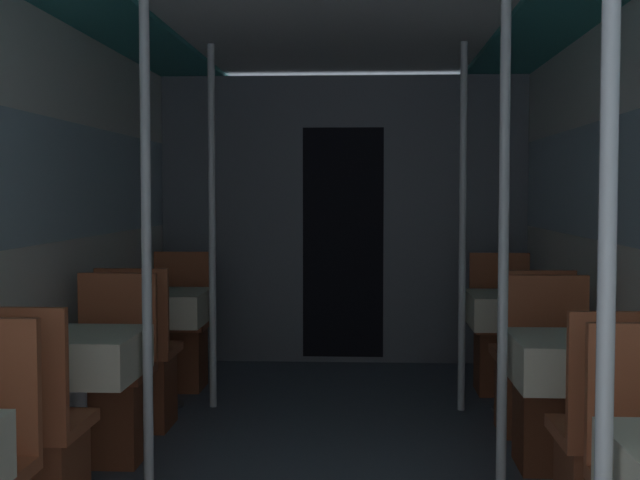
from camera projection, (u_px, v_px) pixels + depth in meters
wall_left at (12, 231)px, 4.19m from camera, size 0.05×7.89×2.28m
bulkhead_far at (343, 220)px, 7.10m from camera, size 2.90×0.09×2.28m
dining_table_left_1 at (75, 362)px, 3.97m from camera, size 0.58×0.58×0.73m
chair_left_near_1 at (31, 466)px, 3.46m from camera, size 0.41×0.41×0.94m
chair_left_far_1 at (110, 402)px, 4.52m from camera, size 0.41×0.41×0.94m
support_pole_left_1 at (146, 242)px, 3.93m from camera, size 0.05×0.05×2.28m
dining_table_left_2 at (161, 312)px, 5.63m from camera, size 0.58×0.58×0.73m
chair_left_near_2 at (140, 377)px, 5.12m from camera, size 0.41×0.41×0.94m
chair_left_far_2 at (179, 345)px, 6.17m from camera, size 0.41×0.41×0.94m
support_pole_left_2 at (212, 227)px, 5.58m from camera, size 0.05×0.05×2.28m
support_pole_right_0 at (607, 282)px, 2.18m from camera, size 0.05×0.05×2.28m
dining_table_right_1 at (579, 367)px, 3.85m from camera, size 0.58×0.58×0.73m
chair_right_near_1 at (611, 475)px, 3.34m from camera, size 0.41×0.41×0.94m
chair_right_far_1 at (553, 407)px, 4.40m from camera, size 0.41×0.41×0.94m
support_pole_right_1 at (504, 243)px, 3.84m from camera, size 0.05×0.05×2.28m
dining_table_right_2 at (516, 315)px, 5.51m from camera, size 0.58×0.58×0.73m
chair_right_near_2 at (531, 381)px, 5.00m from camera, size 0.41×0.41×0.94m
chair_right_far_2 at (502, 348)px, 6.05m from camera, size 0.41×0.41×0.94m
support_pole_right_2 at (463, 228)px, 5.50m from camera, size 0.05×0.05×2.28m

